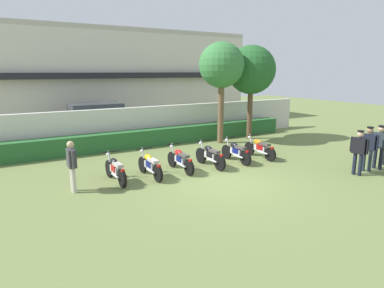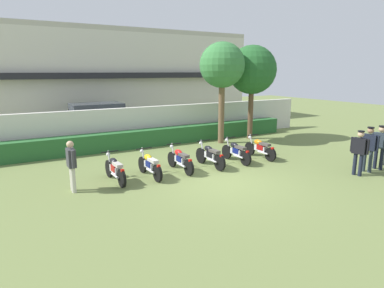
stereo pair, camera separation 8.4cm
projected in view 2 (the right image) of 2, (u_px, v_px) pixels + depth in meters
name	position (u px, v px, depth m)	size (l,w,h in m)	color
ground	(225.00, 183.00, 11.09)	(60.00, 60.00, 0.00)	olive
building	(96.00, 77.00, 23.64)	(21.40, 6.50, 6.36)	beige
compound_wall	(143.00, 125.00, 16.89)	(20.33, 0.30, 1.86)	silver
hedge_row	(149.00, 138.00, 16.40)	(16.26, 0.70, 0.83)	#28602D
parked_car	(100.00, 120.00, 18.55)	(4.50, 2.07, 1.89)	navy
tree_near_inspector	(222.00, 66.00, 16.42)	(2.23, 2.23, 5.02)	brown
tree_far_side	(252.00, 70.00, 17.55)	(2.54, 2.54, 4.94)	brown
motorcycle_in_row_0	(115.00, 169.00, 11.06)	(0.60, 1.87, 0.96)	black
motorcycle_in_row_1	(150.00, 165.00, 11.57)	(0.60, 1.83, 0.95)	black
motorcycle_in_row_2	(180.00, 159.00, 12.28)	(0.60, 1.88, 0.95)	black
motorcycle_in_row_3	(210.00, 155.00, 12.82)	(0.60, 1.87, 0.97)	black
motorcycle_in_row_4	(236.00, 151.00, 13.48)	(0.60, 1.82, 0.95)	black
motorcycle_in_row_5	(260.00, 148.00, 14.11)	(0.60, 1.82, 0.95)	black
inspector_person	(71.00, 162.00, 10.07)	(0.22, 0.65, 1.58)	beige
officer_0	(359.00, 149.00, 11.66)	(0.28, 0.64, 1.60)	black
officer_1	(369.00, 146.00, 12.08)	(0.31, 0.65, 1.66)	#28333D
officer_2	(380.00, 144.00, 12.41)	(0.29, 0.65, 1.65)	black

